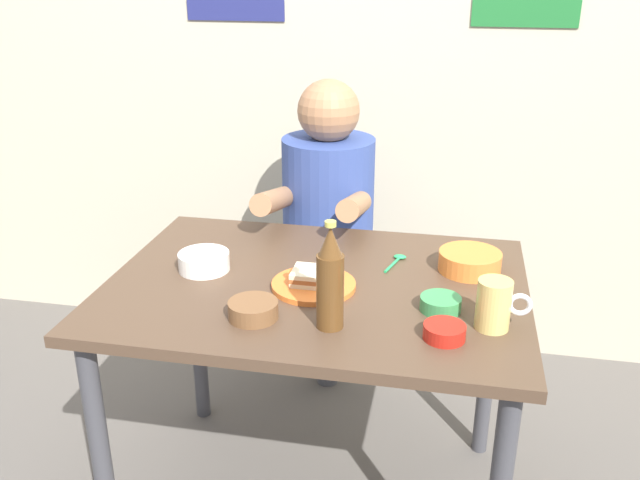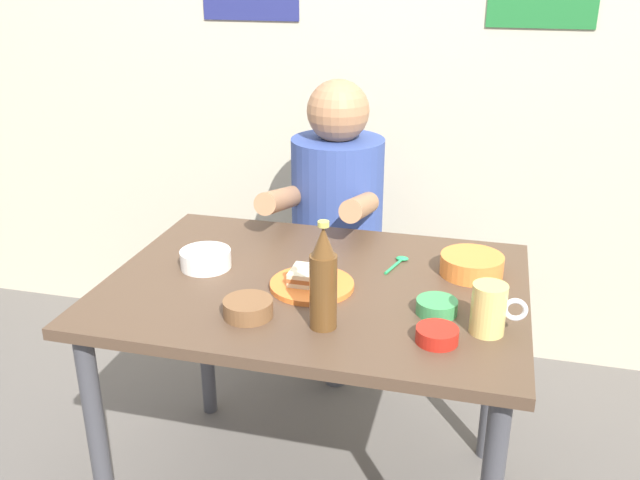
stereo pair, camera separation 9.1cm
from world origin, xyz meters
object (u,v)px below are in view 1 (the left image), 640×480
(person_seated, at_px, (328,197))
(beer_mug, at_px, (495,305))
(dip_bowl_green, at_px, (441,303))
(plate_orange, at_px, (314,285))
(sandwich, at_px, (314,276))
(beer_bottle, at_px, (330,280))
(stool, at_px, (328,302))
(dining_table, at_px, (316,313))

(person_seated, height_order, beer_mug, person_seated)
(dip_bowl_green, bearing_deg, person_seated, 120.20)
(person_seated, height_order, plate_orange, person_seated)
(person_seated, bearing_deg, sandwich, -82.38)
(dip_bowl_green, bearing_deg, sandwich, 169.53)
(beer_bottle, bearing_deg, plate_orange, 112.39)
(dip_bowl_green, bearing_deg, beer_mug, -27.28)
(stool, relative_size, sandwich, 4.09)
(dining_table, distance_m, stool, 0.70)
(stool, bearing_deg, dining_table, -82.10)
(plate_orange, bearing_deg, beer_bottle, -67.61)
(dip_bowl_green, bearing_deg, dining_table, 163.88)
(stool, xyz_separation_m, sandwich, (0.09, -0.66, 0.42))
(stool, distance_m, plate_orange, 0.78)
(beer_mug, height_order, dip_bowl_green, beer_mug)
(dining_table, distance_m, sandwich, 0.13)
(sandwich, bearing_deg, plate_orange, 180.00)
(sandwich, bearing_deg, beer_mug, -15.36)
(dining_table, bearing_deg, dip_bowl_green, -16.12)
(dining_table, bearing_deg, beer_mug, -19.32)
(person_seated, relative_size, sandwich, 6.54)
(plate_orange, distance_m, beer_mug, 0.47)
(stool, xyz_separation_m, beer_bottle, (0.17, -0.86, 0.51))
(beer_bottle, relative_size, dip_bowl_green, 2.62)
(person_seated, xyz_separation_m, plate_orange, (0.09, -0.65, -0.02))
(stool, distance_m, beer_mug, 1.06)
(person_seated, relative_size, plate_orange, 3.27)
(plate_orange, relative_size, beer_mug, 1.75)
(plate_orange, bearing_deg, beer_mug, -15.36)
(stool, distance_m, dip_bowl_green, 0.93)
(dining_table, height_order, beer_bottle, beer_bottle)
(plate_orange, relative_size, dip_bowl_green, 2.20)
(beer_bottle, bearing_deg, dining_table, 109.27)
(plate_orange, relative_size, beer_bottle, 0.84)
(stool, relative_size, beer_bottle, 1.72)
(dining_table, height_order, person_seated, person_seated)
(beer_mug, bearing_deg, stool, 124.31)
(stool, distance_m, beer_bottle, 1.01)
(dining_table, height_order, beer_mug, beer_mug)
(stool, xyz_separation_m, beer_mug, (0.54, -0.79, 0.45))
(dining_table, height_order, sandwich, sandwich)
(plate_orange, bearing_deg, dining_table, 89.96)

